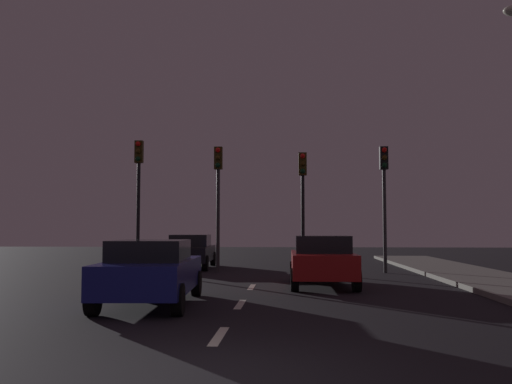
{
  "coord_description": "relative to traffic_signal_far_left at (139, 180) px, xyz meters",
  "views": [
    {
      "loc": [
        1.14,
        -6.46,
        1.7
      ],
      "look_at": [
        -0.05,
        13.12,
        2.99
      ],
      "focal_mm": 39.67,
      "sensor_mm": 36.0,
      "label": 1
    }
  ],
  "objects": [
    {
      "name": "ground_plane",
      "position": [
        4.95,
        -8.84,
        -3.67
      ],
      "size": [
        80.0,
        80.0,
        0.0
      ],
      "primitive_type": "plane",
      "color": "black"
    },
    {
      "name": "traffic_signal_far_left",
      "position": [
        0.0,
        0.0,
        0.0
      ],
      "size": [
        0.32,
        0.38,
        5.26
      ],
      "color": "black",
      "rests_on": "ground_plane"
    },
    {
      "name": "car_oncoming_far",
      "position": [
        1.7,
        2.32,
        -2.92
      ],
      "size": [
        2.11,
        4.62,
        1.45
      ],
      "color": "black",
      "rests_on": "ground_plane"
    },
    {
      "name": "traffic_signal_center_right",
      "position": [
        6.59,
        -0.0,
        -0.35
      ],
      "size": [
        0.32,
        0.38,
        4.72
      ],
      "color": "black",
      "rests_on": "ground_plane"
    },
    {
      "name": "lane_stripe_third",
      "position": [
        4.95,
        -9.44,
        -3.66
      ],
      "size": [
        0.16,
        1.6,
        0.01
      ],
      "primitive_type": "cube",
      "color": "silver",
      "rests_on": "ground_plane"
    },
    {
      "name": "car_stopped_ahead",
      "position": [
        7.03,
        -5.2,
        -2.9
      ],
      "size": [
        1.92,
        4.26,
        1.5
      ],
      "color": "#B21919",
      "rests_on": "ground_plane"
    },
    {
      "name": "traffic_signal_far_right",
      "position": [
        9.77,
        -0.0,
        -0.21
      ],
      "size": [
        0.32,
        0.38,
        4.94
      ],
      "color": "#2D2D30",
      "rests_on": "ground_plane"
    },
    {
      "name": "traffic_signal_center_left",
      "position": [
        3.22,
        -0.0,
        -0.18
      ],
      "size": [
        0.32,
        0.38,
        4.99
      ],
      "color": "#2D2D30",
      "rests_on": "ground_plane"
    },
    {
      "name": "lane_stripe_second",
      "position": [
        4.95,
        -13.24,
        -3.66
      ],
      "size": [
        0.16,
        1.6,
        0.01
      ],
      "primitive_type": "cube",
      "color": "silver",
      "rests_on": "ground_plane"
    },
    {
      "name": "car_adjacent_lane",
      "position": [
        2.96,
        -9.66,
        -2.91
      ],
      "size": [
        2.11,
        4.54,
        1.45
      ],
      "color": "navy",
      "rests_on": "ground_plane"
    },
    {
      "name": "lane_stripe_fourth",
      "position": [
        4.95,
        -5.64,
        -3.66
      ],
      "size": [
        0.16,
        1.6,
        0.01
      ],
      "primitive_type": "cube",
      "color": "silver",
      "rests_on": "ground_plane"
    }
  ]
}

